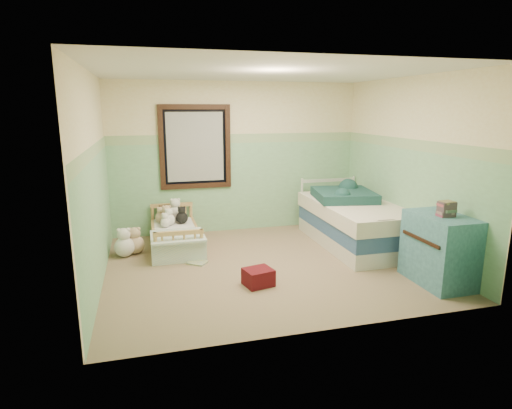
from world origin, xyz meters
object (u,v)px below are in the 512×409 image
object	(u,v)px
toddler_bed_frame	(176,242)
dresser	(439,249)
twin_bed_frame	(354,238)
plush_floor_tan	(135,245)
red_pillow	(258,277)
plush_floor_cream	(125,247)
floor_book	(197,263)

from	to	relation	value
toddler_bed_frame	dresser	world-z (taller)	dresser
twin_bed_frame	plush_floor_tan	bearing A→B (deg)	172.19
plush_floor_tan	red_pillow	size ratio (longest dim) A/B	0.82
plush_floor_cream	plush_floor_tan	xyz separation A→B (m)	(0.14, 0.10, -0.01)
plush_floor_cream	twin_bed_frame	distance (m)	3.43
plush_floor_cream	twin_bed_frame	bearing A→B (deg)	-5.85
toddler_bed_frame	plush_floor_tan	xyz separation A→B (m)	(-0.59, -0.11, 0.05)
plush_floor_cream	plush_floor_tan	size ratio (longest dim) A/B	1.07
twin_bed_frame	floor_book	xyz separation A→B (m)	(-2.45, -0.20, -0.10)
twin_bed_frame	red_pillow	xyz separation A→B (m)	(-1.83, -1.11, -0.01)
plush_floor_cream	floor_book	bearing A→B (deg)	-29.62
toddler_bed_frame	twin_bed_frame	distance (m)	2.73
plush_floor_tan	twin_bed_frame	world-z (taller)	plush_floor_tan
toddler_bed_frame	plush_floor_tan	size ratio (longest dim) A/B	5.13
plush_floor_tan	plush_floor_cream	bearing A→B (deg)	-145.61
red_pillow	plush_floor_tan	bearing A→B (deg)	132.62
plush_floor_tan	red_pillow	world-z (taller)	plush_floor_tan
toddler_bed_frame	plush_floor_cream	size ratio (longest dim) A/B	4.81
plush_floor_cream	red_pillow	size ratio (longest dim) A/B	0.88
toddler_bed_frame	twin_bed_frame	size ratio (longest dim) A/B	0.66
dresser	floor_book	distance (m)	3.09
floor_book	plush_floor_tan	bearing A→B (deg)	177.30
toddler_bed_frame	floor_book	world-z (taller)	toddler_bed_frame
plush_floor_cream	plush_floor_tan	distance (m)	0.17
plush_floor_tan	twin_bed_frame	xyz separation A→B (m)	(3.26, -0.45, -0.02)
plush_floor_tan	red_pillow	distance (m)	2.11
plush_floor_tan	dresser	xyz separation A→B (m)	(3.54, -2.03, 0.29)
toddler_bed_frame	plush_floor_cream	world-z (taller)	plush_floor_cream
plush_floor_tan	twin_bed_frame	size ratio (longest dim) A/B	0.13
plush_floor_cream	toddler_bed_frame	bearing A→B (deg)	16.08
toddler_bed_frame	plush_floor_tan	bearing A→B (deg)	-169.17
red_pillow	floor_book	bearing A→B (deg)	124.09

